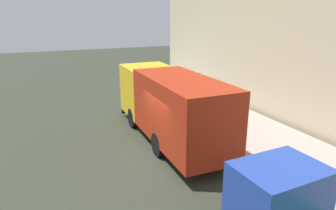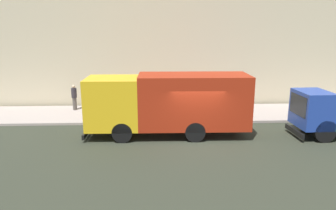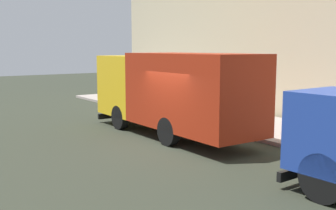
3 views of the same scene
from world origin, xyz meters
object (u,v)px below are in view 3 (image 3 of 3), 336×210
at_px(pedestrian_third, 185,92).
at_px(pedestrian_walking, 198,95).
at_px(large_utility_truck, 171,90).
at_px(pedestrian_standing, 180,89).

bearing_deg(pedestrian_third, pedestrian_walking, -33.21).
relative_size(pedestrian_walking, pedestrian_third, 0.91).
xyz_separation_m(large_utility_truck, pedestrian_third, (3.83, 4.11, -0.68)).
bearing_deg(pedestrian_walking, pedestrian_third, 52.67).
xyz_separation_m(pedestrian_walking, pedestrian_third, (-0.30, 0.65, 0.09)).
xyz_separation_m(large_utility_truck, pedestrian_standing, (4.85, 5.90, -0.74)).
relative_size(pedestrian_standing, pedestrian_third, 0.94).
xyz_separation_m(pedestrian_standing, pedestrian_third, (-1.03, -1.80, 0.06)).
bearing_deg(pedestrian_standing, large_utility_truck, 82.18).
distance_m(large_utility_truck, pedestrian_third, 5.66).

